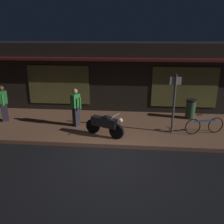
# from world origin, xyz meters

# --- Properties ---
(ground_plane) EXTENTS (60.00, 60.00, 0.00)m
(ground_plane) POSITION_xyz_m (0.00, 0.00, 0.00)
(ground_plane) COLOR black
(sidewalk_slab) EXTENTS (18.00, 4.00, 0.15)m
(sidewalk_slab) POSITION_xyz_m (0.00, 3.00, 0.07)
(sidewalk_slab) COLOR brown
(sidewalk_slab) RESTS_ON ground_plane
(storefront_building) EXTENTS (18.00, 3.30, 3.60)m
(storefront_building) POSITION_xyz_m (0.00, 6.39, 1.80)
(storefront_building) COLOR black
(storefront_building) RESTS_ON ground_plane
(motorcycle) EXTENTS (1.60, 0.88, 0.97)m
(motorcycle) POSITION_xyz_m (-0.38, 1.76, 0.65)
(motorcycle) COLOR black
(motorcycle) RESTS_ON sidewalk_slab
(bicycle_parked) EXTENTS (1.61, 0.55, 0.91)m
(bicycle_parked) POSITION_xyz_m (3.59, 2.38, 0.51)
(bicycle_parked) COLOR black
(bicycle_parked) RESTS_ON sidewalk_slab
(person_photographer) EXTENTS (0.44, 0.58, 1.67)m
(person_photographer) POSITION_xyz_m (-5.21, 3.04, 1.03)
(person_photographer) COLOR #28232D
(person_photographer) RESTS_ON sidewalk_slab
(person_bystander) EXTENTS (0.57, 0.44, 1.67)m
(person_bystander) POSITION_xyz_m (-1.77, 2.76, 1.03)
(person_bystander) COLOR #28232D
(person_bystander) RESTS_ON sidewalk_slab
(sign_post) EXTENTS (0.44, 0.09, 2.40)m
(sign_post) POSITION_xyz_m (2.31, 2.39, 1.51)
(sign_post) COLOR #47474C
(sign_post) RESTS_ON sidewalk_slab
(trash_bin) EXTENTS (0.48, 0.48, 0.93)m
(trash_bin) POSITION_xyz_m (3.43, 4.24, 0.62)
(trash_bin) COLOR #2D4C33
(trash_bin) RESTS_ON sidewalk_slab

